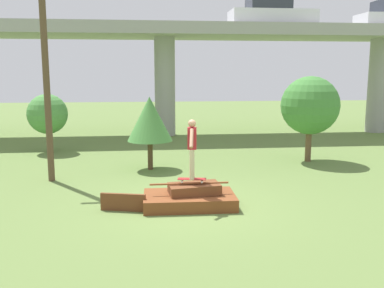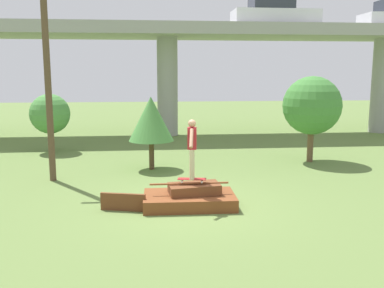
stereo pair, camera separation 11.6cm
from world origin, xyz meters
The scene contains 11 objects.
ground_plane centered at (0.00, 0.00, 0.00)m, with size 80.00×80.00×0.00m, color olive.
scrap_pile centered at (0.02, 0.01, 0.22)m, with size 2.34×1.39×0.62m.
scrap_plank_loose centered at (-1.66, -0.19, 0.22)m, with size 1.12×0.36×0.44m.
skateboard centered at (0.07, 0.05, 0.70)m, with size 0.75×0.33×0.09m.
skater centered at (0.07, 0.05, 1.57)m, with size 0.25×1.02×1.51m.
highway_overpass centered at (0.00, 12.71, 5.11)m, with size 44.00×4.32×5.83m.
car_on_overpass_mid centered at (5.58, 12.17, 6.44)m, with size 4.44×1.82×1.51m.
utility_pole centered at (-4.06, 3.07, 3.51)m, with size 1.30×0.20×6.77m.
tree_behind_left centered at (5.12, 5.09, 2.15)m, with size 2.20×2.20×3.25m.
tree_behind_right centered at (-0.93, 4.36, 1.78)m, with size 1.57×1.57×2.57m.
tree_mid_back centered at (-5.21, 8.18, 1.64)m, with size 1.69×1.69×2.49m.
Camera 1 is at (-1.08, -10.47, 3.38)m, focal length 40.00 mm.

